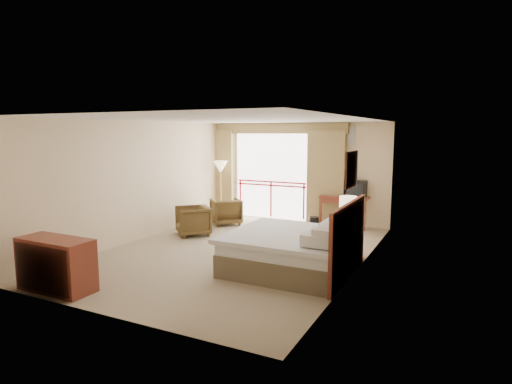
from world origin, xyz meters
The scene contains 29 objects.
floor centered at (0.00, 0.00, 0.00)m, with size 7.00×7.00×0.00m, color gray.
ceiling centered at (0.00, 0.00, 2.70)m, with size 7.00×7.00×0.00m, color white.
wall_back centered at (0.00, 3.50, 1.35)m, with size 5.00×5.00×0.00m, color beige.
wall_front centered at (0.00, -3.50, 1.35)m, with size 5.00×5.00×0.00m, color beige.
wall_left centered at (-2.50, 0.00, 1.35)m, with size 7.00×7.00×0.00m, color beige.
wall_right centered at (2.50, 0.00, 1.35)m, with size 7.00×7.00×0.00m, color beige.
balcony_door centered at (-0.80, 3.48, 1.20)m, with size 2.40×2.40×0.00m, color white.
balcony_railing centered at (-0.80, 3.46, 0.81)m, with size 2.09×0.03×1.02m.
curtain_left centered at (-2.45, 3.35, 1.25)m, with size 1.00×0.26×2.50m, color olive.
curtain_right centered at (0.85, 3.35, 1.25)m, with size 1.00×0.26×2.50m, color olive.
valance centered at (-0.80, 3.38, 2.55)m, with size 4.40×0.22×0.28m, color olive.
hvac_vent centered at (1.30, 3.47, 2.35)m, with size 0.50×0.04×0.50m, color silver.
bed centered at (1.50, -0.60, 0.38)m, with size 2.13×2.06×0.97m.
headboard centered at (2.46, -0.60, 0.65)m, with size 0.06×2.10×1.30m, color maroon.
framed_art centered at (2.47, -0.60, 1.85)m, with size 0.04×0.72×0.60m.
nightstand centered at (2.13, 0.57, 0.29)m, with size 0.41×0.49×0.59m, color maroon.
table_lamp centered at (2.13, 0.62, 1.06)m, with size 0.34×0.34×0.61m.
phone centered at (2.08, 0.42, 0.62)m, with size 0.16×0.12×0.07m, color black.
desk centered at (1.37, 3.36, 0.63)m, with size 1.24×0.60×0.81m.
tv centered at (1.67, 3.30, 1.01)m, with size 0.46×0.37×0.42m.
coffee_maker centered at (1.02, 3.31, 0.93)m, with size 0.11×0.11×0.24m, color black.
cup centered at (1.17, 3.26, 0.85)m, with size 0.07×0.07×0.10m, color white.
wastebasket centered at (0.75, 2.69, 0.16)m, with size 0.25×0.25×0.31m, color black.
armchair_far centered at (-1.55, 2.20, 0.00)m, with size 0.74×0.76×0.69m, color #483519.
armchair_near centered at (-1.64, 0.80, 0.00)m, with size 0.74×0.76×0.70m, color #483519.
side_table centered at (-1.79, 1.50, 0.34)m, with size 0.45×0.45×0.49m.
book centered at (-1.79, 1.50, 0.50)m, with size 0.16×0.22×0.02m, color white.
floor_lamp centered at (-2.13, 2.91, 1.41)m, with size 0.42×0.42×1.63m.
dresser centered at (-1.47, -3.15, 0.41)m, with size 1.24×0.53×0.83m.
Camera 1 is at (4.16, -7.51, 2.46)m, focal length 30.00 mm.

